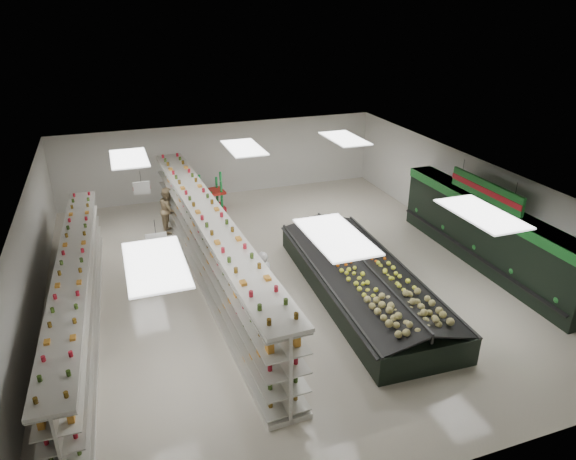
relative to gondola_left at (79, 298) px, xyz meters
name	(u,v)px	position (x,y,z in m)	size (l,w,h in m)	color
floor	(280,276)	(5.88, 0.79, -0.87)	(16.00, 16.00, 0.00)	beige
ceiling	(279,181)	(5.88, 0.79, 2.33)	(14.00, 16.00, 0.02)	white
wall_back	(222,160)	(5.88, 8.79, 0.73)	(14.00, 0.02, 3.20)	silver
wall_front	(428,411)	(5.88, -7.21, 0.73)	(14.00, 0.02, 3.20)	silver
wall_left	(29,267)	(-1.12, 0.79, 0.73)	(0.02, 16.00, 3.20)	silver
wall_right	(470,202)	(12.88, 0.79, 0.73)	(0.02, 16.00, 3.20)	silver
produce_wall_case	(486,231)	(12.41, -0.71, 0.37)	(0.93, 8.00, 2.20)	black
aisle_sign_near	(157,241)	(2.08, -1.21, 1.88)	(0.52, 0.06, 0.75)	white
aisle_sign_far	(142,188)	(2.08, 2.79, 1.88)	(0.52, 0.06, 0.75)	white
hortifruti_banner	(486,190)	(12.12, -0.71, 1.78)	(0.12, 3.20, 0.95)	#1D6E28
gondola_left	(79,298)	(0.00, 0.00, 0.00)	(1.22, 11.02, 1.91)	silver
gondola_center	(210,249)	(3.80, 1.37, 0.17)	(1.55, 13.22, 2.29)	silver
produce_island	(362,279)	(7.82, -1.06, -0.36)	(3.10, 7.76, 1.14)	black
soda_endcap	(209,194)	(4.88, 6.92, -0.11)	(1.31, 0.96, 1.57)	#B5141F
shopper_main	(262,278)	(4.88, -0.60, -0.03)	(0.62, 0.41, 1.70)	white
shopper_background	(169,210)	(3.08, 5.50, -0.01)	(0.84, 0.52, 1.72)	tan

